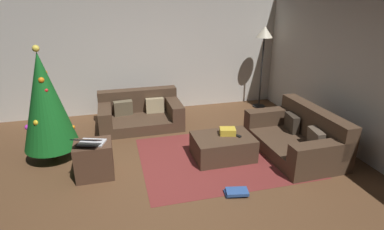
% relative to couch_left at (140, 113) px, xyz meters
% --- Properties ---
extents(ground_plane, '(6.40, 6.40, 0.00)m').
position_rel_couch_left_xyz_m(ground_plane, '(0.16, -2.26, -0.25)').
color(ground_plane, brown).
extents(rear_partition, '(6.40, 0.12, 2.60)m').
position_rel_couch_left_xyz_m(rear_partition, '(0.16, 0.88, 1.05)').
color(rear_partition, beige).
rests_on(rear_partition, ground_plane).
extents(corner_partition, '(0.12, 6.40, 2.60)m').
position_rel_couch_left_xyz_m(corner_partition, '(3.30, -2.26, 1.05)').
color(corner_partition, beige).
rests_on(corner_partition, ground_plane).
extents(couch_left, '(1.58, 0.99, 0.66)m').
position_rel_couch_left_xyz_m(couch_left, '(0.00, 0.00, 0.00)').
color(couch_left, '#473323').
rests_on(couch_left, ground_plane).
extents(couch_right, '(1.03, 1.70, 0.73)m').
position_rel_couch_left_xyz_m(couch_right, '(2.42, -1.83, 0.02)').
color(couch_right, '#473323').
rests_on(couch_right, ground_plane).
extents(ottoman, '(0.94, 0.67, 0.37)m').
position_rel_couch_left_xyz_m(ottoman, '(1.14, -1.70, -0.07)').
color(ottoman, '#473323').
rests_on(ottoman, ground_plane).
extents(gift_box, '(0.29, 0.24, 0.10)m').
position_rel_couch_left_xyz_m(gift_box, '(1.23, -1.65, 0.17)').
color(gift_box, gold).
rests_on(gift_box, ottoman).
extents(tv_remote, '(0.12, 0.16, 0.02)m').
position_rel_couch_left_xyz_m(tv_remote, '(1.35, -1.74, 0.13)').
color(tv_remote, black).
rests_on(tv_remote, ottoman).
extents(christmas_tree, '(0.83, 0.83, 1.80)m').
position_rel_couch_left_xyz_m(christmas_tree, '(-1.48, -1.03, 0.71)').
color(christmas_tree, brown).
rests_on(christmas_tree, ground_plane).
extents(side_table, '(0.52, 0.44, 0.52)m').
position_rel_couch_left_xyz_m(side_table, '(-0.83, -1.75, 0.01)').
color(side_table, '#4C3323').
rests_on(side_table, ground_plane).
extents(laptop, '(0.46, 0.48, 0.18)m').
position_rel_couch_left_xyz_m(laptop, '(-0.85, -1.81, 0.33)').
color(laptop, silver).
rests_on(laptop, side_table).
extents(book_stack, '(0.32, 0.24, 0.07)m').
position_rel_couch_left_xyz_m(book_stack, '(0.96, -2.71, -0.21)').
color(book_stack, '#2D5193').
rests_on(book_stack, ground_plane).
extents(corner_lamp, '(0.36, 0.36, 1.82)m').
position_rel_couch_left_xyz_m(corner_lamp, '(2.79, 0.38, 1.31)').
color(corner_lamp, black).
rests_on(corner_lamp, ground_plane).
extents(area_rug, '(2.60, 2.00, 0.01)m').
position_rel_couch_left_xyz_m(area_rug, '(1.14, -1.70, -0.25)').
color(area_rug, maroon).
rests_on(area_rug, ground_plane).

